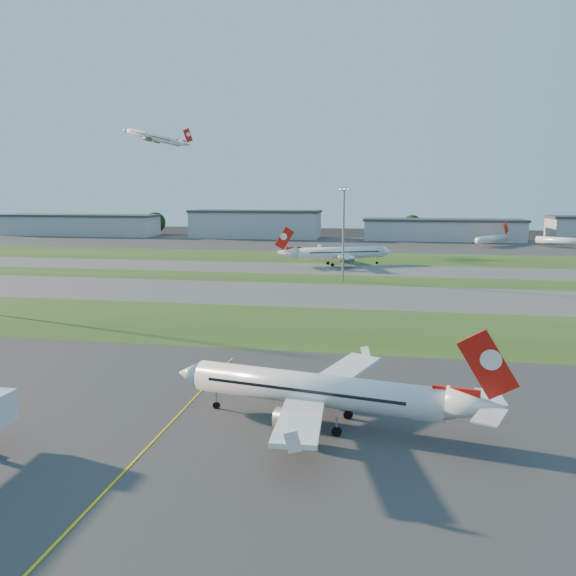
% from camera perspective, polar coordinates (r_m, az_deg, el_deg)
% --- Properties ---
extents(ground, '(700.00, 700.00, 0.00)m').
position_cam_1_polar(ground, '(59.87, -18.53, -14.71)').
color(ground, black).
rests_on(ground, ground).
extents(apron_near, '(300.00, 70.00, 0.01)m').
position_cam_1_polar(apron_near, '(59.87, -18.53, -14.71)').
color(apron_near, '#333335').
rests_on(apron_near, ground).
extents(grass_strip_a, '(300.00, 34.00, 0.01)m').
position_cam_1_polar(grass_strip_a, '(106.00, -5.03, -3.62)').
color(grass_strip_a, '#254517').
rests_on(grass_strip_a, ground).
extents(taxiway_a, '(300.00, 32.00, 0.01)m').
position_cam_1_polar(taxiway_a, '(137.47, -1.45, -0.54)').
color(taxiway_a, '#515154').
rests_on(taxiway_a, ground).
extents(grass_strip_b, '(300.00, 18.00, 0.01)m').
position_cam_1_polar(grass_strip_b, '(161.72, 0.32, 0.99)').
color(grass_strip_b, '#254517').
rests_on(grass_strip_b, ground).
extents(taxiway_b, '(300.00, 26.00, 0.01)m').
position_cam_1_polar(taxiway_b, '(183.22, 1.49, 2.00)').
color(taxiway_b, '#515154').
rests_on(taxiway_b, ground).
extents(grass_strip_c, '(300.00, 40.00, 0.01)m').
position_cam_1_polar(grass_strip_c, '(215.67, 2.81, 3.13)').
color(grass_strip_c, '#254517').
rests_on(grass_strip_c, ground).
extents(apron_far, '(400.00, 80.00, 0.01)m').
position_cam_1_polar(apron_far, '(274.99, 4.41, 4.50)').
color(apron_far, '#333335').
rests_on(apron_far, ground).
extents(yellow_line, '(0.25, 60.00, 0.02)m').
position_cam_1_polar(yellow_line, '(57.77, -14.01, -15.41)').
color(yellow_line, gold).
rests_on(yellow_line, ground).
extents(airliner_parked, '(33.12, 27.86, 10.41)m').
position_cam_1_polar(airliner_parked, '(60.04, 2.99, -10.37)').
color(airliner_parked, white).
rests_on(airliner_parked, ground).
extents(airliner_taxiing, '(35.95, 30.56, 11.93)m').
position_cam_1_polar(airliner_taxiing, '(191.72, 5.23, 3.56)').
color(airliner_taxiing, white).
rests_on(airliner_taxiing, ground).
extents(airliner_departing, '(31.30, 26.58, 9.77)m').
position_cam_1_polar(airliner_departing, '(272.76, -13.45, 14.66)').
color(airliner_departing, white).
extents(mini_jet_near, '(18.71, 23.80, 9.48)m').
position_cam_1_polar(mini_jet_near, '(278.79, 20.03, 4.70)').
color(mini_jet_near, white).
rests_on(mini_jet_near, ground).
extents(mini_jet_far, '(25.26, 16.47, 9.48)m').
position_cam_1_polar(mini_jet_far, '(280.66, 26.49, 4.31)').
color(mini_jet_far, white).
rests_on(mini_jet_far, ground).
extents(light_mast_centre, '(3.20, 0.70, 25.80)m').
position_cam_1_polar(light_mast_centre, '(156.34, 5.66, 6.11)').
color(light_mast_centre, gray).
rests_on(light_mast_centre, ground).
extents(hangar_far_west, '(91.80, 23.00, 12.20)m').
position_cam_1_polar(hangar_far_west, '(351.10, -20.33, 6.04)').
color(hangar_far_west, '#929499').
rests_on(hangar_far_west, ground).
extents(hangar_west, '(71.40, 23.00, 15.20)m').
position_cam_1_polar(hangar_west, '(311.51, -3.32, 6.51)').
color(hangar_west, '#929499').
rests_on(hangar_west, ground).
extents(hangar_east, '(81.60, 23.00, 11.20)m').
position_cam_1_polar(hangar_east, '(304.42, 15.41, 5.74)').
color(hangar_east, '#929499').
rests_on(hangar_east, ground).
extents(tree_far_west, '(11.00, 11.00, 12.00)m').
position_cam_1_polar(tree_far_west, '(383.50, -24.54, 6.07)').
color(tree_far_west, black).
rests_on(tree_far_west, ground).
extents(tree_west, '(12.10, 12.10, 13.20)m').
position_cam_1_polar(tree_west, '(346.36, -13.32, 6.50)').
color(tree_west, black).
rests_on(tree_west, ground).
extents(tree_mid_west, '(9.90, 9.90, 10.80)m').
position_cam_1_polar(tree_mid_west, '(317.64, 1.56, 6.26)').
color(tree_mid_west, black).
rests_on(tree_mid_west, ground).
extents(tree_mid_east, '(11.55, 11.55, 12.60)m').
position_cam_1_polar(tree_mid_east, '(317.31, 12.48, 6.21)').
color(tree_mid_east, black).
rests_on(tree_mid_east, ground).
extents(tree_east, '(10.45, 10.45, 11.40)m').
position_cam_1_polar(tree_east, '(327.10, 25.79, 5.47)').
color(tree_east, black).
rests_on(tree_east, ground).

